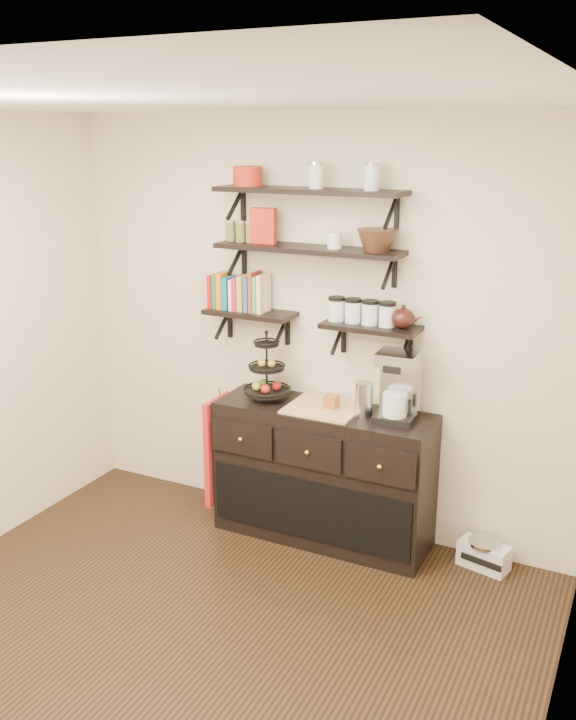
{
  "coord_description": "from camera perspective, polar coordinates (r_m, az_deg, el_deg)",
  "views": [
    {
      "loc": [
        1.96,
        -2.63,
        2.58
      ],
      "look_at": [
        0.09,
        1.15,
        1.31
      ],
      "focal_mm": 38.0,
      "sensor_mm": 36.0,
      "label": 1
    }
  ],
  "objects": [
    {
      "name": "back_wall",
      "position": [
        4.95,
        2.12,
        2.38
      ],
      "size": [
        3.5,
        0.02,
        2.7
      ],
      "primitive_type": "cube",
      "color": "beige",
      "rests_on": "ground"
    },
    {
      "name": "radio",
      "position": [
        4.97,
        14.46,
        -13.91
      ],
      "size": [
        0.33,
        0.24,
        0.18
      ],
      "rotation": [
        0.0,
        0.0,
        -0.22
      ],
      "color": "silver",
      "rests_on": "floor"
    },
    {
      "name": "red_pot",
      "position": [
        4.87,
        -3.04,
        13.58
      ],
      "size": [
        0.18,
        0.18,
        0.12
      ],
      "primitive_type": "cylinder",
      "color": "#B42414",
      "rests_on": "shelf_top"
    },
    {
      "name": "recipe_box",
      "position": [
        4.84,
        -1.85,
        10.01
      ],
      "size": [
        0.17,
        0.08,
        0.22
      ],
      "primitive_type": "cube",
      "rotation": [
        0.0,
        0.0,
        0.1
      ],
      "color": "#B42414",
      "rests_on": "shelf_mid"
    },
    {
      "name": "teapot",
      "position": [
        4.58,
        8.62,
        3.24
      ],
      "size": [
        0.2,
        0.15,
        0.14
      ],
      "primitive_type": null,
      "rotation": [
        0.0,
        0.0,
        -0.03
      ],
      "color": "black",
      "rests_on": "shelf_low_right"
    },
    {
      "name": "apron",
      "position": [
        5.19,
        -5.23,
        -6.68
      ],
      "size": [
        0.04,
        0.31,
        0.73
      ],
      "primitive_type": "cube",
      "color": "#AB2012",
      "rests_on": "sideboard"
    },
    {
      "name": "shelf_mid",
      "position": [
        4.73,
        1.53,
        8.27
      ],
      "size": [
        1.2,
        0.27,
        0.23
      ],
      "color": "black",
      "rests_on": "back_wall"
    },
    {
      "name": "ceiling",
      "position": [
        3.28,
        -10.99,
        18.58
      ],
      "size": [
        3.5,
        3.5,
        0.02
      ],
      "primitive_type": "cube",
      "color": "white",
      "rests_on": "back_wall"
    },
    {
      "name": "fruit_stand",
      "position": [
        4.93,
        -1.56,
        -1.27
      ],
      "size": [
        0.3,
        0.3,
        0.44
      ],
      "rotation": [
        0.0,
        0.0,
        0.11
      ],
      "color": "black",
      "rests_on": "sideboard"
    },
    {
      "name": "walnut_bowl",
      "position": [
        4.54,
        6.69,
        8.89
      ],
      "size": [
        0.24,
        0.24,
        0.13
      ],
      "primitive_type": null,
      "color": "black",
      "rests_on": "shelf_mid"
    },
    {
      "name": "coffee_maker",
      "position": [
        4.62,
        8.25,
        -2.03
      ],
      "size": [
        0.24,
        0.23,
        0.43
      ],
      "rotation": [
        0.0,
        0.0,
        0.04
      ],
      "color": "black",
      "rests_on": "sideboard"
    },
    {
      "name": "shelf_low_right",
      "position": [
        4.67,
        6.24,
        2.4
      ],
      "size": [
        0.6,
        0.25,
        0.23
      ],
      "color": "black",
      "rests_on": "back_wall"
    },
    {
      "name": "cookbooks",
      "position": [
        5.01,
        -3.52,
        5.07
      ],
      "size": [
        0.4,
        0.15,
        0.26
      ],
      "color": "#B91111",
      "rests_on": "shelf_low_left"
    },
    {
      "name": "floor",
      "position": [
        4.17,
        -8.79,
        -21.68
      ],
      "size": [
        3.5,
        3.5,
        0.0
      ],
      "primitive_type": "plane",
      "color": "black",
      "rests_on": "ground"
    },
    {
      "name": "glass_canisters",
      "position": [
        4.67,
        5.52,
        3.52
      ],
      "size": [
        0.43,
        0.1,
        0.13
      ],
      "color": "silver",
      "rests_on": "shelf_low_right"
    },
    {
      "name": "thermal_carafe",
      "position": [
        4.66,
        5.71,
        -2.98
      ],
      "size": [
        0.11,
        0.11,
        0.22
      ],
      "primitive_type": "cylinder",
      "color": "silver",
      "rests_on": "sideboard"
    },
    {
      "name": "sideboard",
      "position": [
        4.99,
        2.66,
        -8.49
      ],
      "size": [
        1.4,
        0.5,
        0.92
      ],
      "color": "black",
      "rests_on": "floor"
    },
    {
      "name": "shelf_top",
      "position": [
        4.69,
        1.56,
        12.51
      ],
      "size": [
        1.2,
        0.27,
        0.23
      ],
      "color": "black",
      "rests_on": "back_wall"
    },
    {
      "name": "candle",
      "position": [
        4.78,
        3.27,
        -3.12
      ],
      "size": [
        0.08,
        0.08,
        0.08
      ],
      "primitive_type": "cube",
      "color": "brown",
      "rests_on": "sideboard"
    },
    {
      "name": "ramekins",
      "position": [
        4.64,
        3.53,
        8.92
      ],
      "size": [
        0.09,
        0.09,
        0.1
      ],
      "primitive_type": "cylinder",
      "color": "white",
      "rests_on": "shelf_mid"
    },
    {
      "name": "shelf_low_left",
      "position": [
        5.01,
        -2.82,
        3.47
      ],
      "size": [
        0.6,
        0.25,
        0.23
      ],
      "color": "black",
      "rests_on": "back_wall"
    },
    {
      "name": "right_wall",
      "position": [
        2.91,
        19.91,
        -9.35
      ],
      "size": [
        0.02,
        3.5,
        2.7
      ],
      "primitive_type": "cube",
      "color": "beige",
      "rests_on": "ground"
    }
  ]
}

